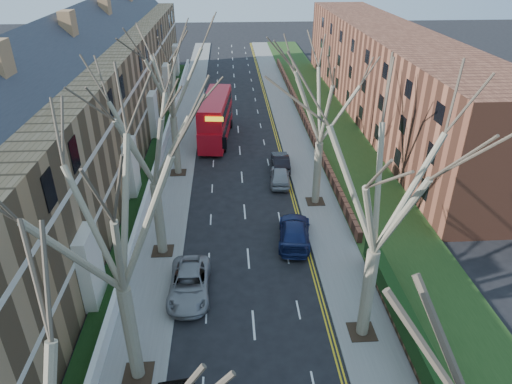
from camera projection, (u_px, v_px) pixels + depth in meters
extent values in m
cube|color=slate|center=(184.00, 130.00, 50.78)|extent=(3.00, 102.00, 0.12)
cube|color=slate|center=(291.00, 128.00, 51.44)|extent=(3.00, 102.00, 0.12)
cube|color=olive|center=(86.00, 112.00, 40.97)|extent=(9.00, 78.00, 10.00)
cube|color=#2B2C35|center=(74.00, 43.00, 38.11)|extent=(4.67, 78.00, 4.67)
cube|color=silver|center=(138.00, 127.00, 41.93)|extent=(0.12, 78.00, 0.35)
cube|color=silver|center=(133.00, 89.00, 40.26)|extent=(0.12, 78.00, 0.35)
cube|color=brown|center=(386.00, 73.00, 53.22)|extent=(8.00, 54.00, 10.00)
cube|color=brown|center=(301.00, 112.00, 54.79)|extent=(0.35, 54.00, 0.90)
cube|color=white|center=(160.00, 155.00, 43.40)|extent=(0.30, 78.00, 1.00)
cube|color=#203E16|center=(331.00, 126.00, 51.64)|extent=(6.00, 102.00, 0.06)
cylinder|color=#756D53|center=(131.00, 334.00, 20.57)|extent=(0.64, 0.64, 5.25)
cube|color=#2D2116|center=(138.00, 374.00, 21.81)|extent=(1.40, 1.40, 0.05)
cylinder|color=#756D53|center=(159.00, 219.00, 29.38)|extent=(0.64, 0.64, 5.07)
cube|color=#2D2116|center=(163.00, 251.00, 30.58)|extent=(1.40, 1.40, 0.05)
cylinder|color=#756D53|center=(176.00, 146.00, 39.86)|extent=(0.60, 0.60, 5.25)
cube|color=#2D2116|center=(178.00, 173.00, 41.11)|extent=(1.40, 1.40, 0.05)
cylinder|color=#756D53|center=(367.00, 294.00, 22.95)|extent=(0.64, 0.64, 5.25)
cube|color=#2D2116|center=(362.00, 332.00, 24.19)|extent=(1.40, 1.40, 0.05)
cylinder|color=#756D53|center=(317.00, 173.00, 35.27)|extent=(0.60, 0.60, 5.07)
cube|color=#2D2116|center=(315.00, 201.00, 36.47)|extent=(1.40, 1.40, 0.05)
cube|color=red|center=(216.00, 126.00, 47.93)|extent=(3.51, 10.84, 2.13)
cube|color=red|center=(215.00, 108.00, 46.96)|extent=(3.46, 10.31, 1.94)
cube|color=black|center=(216.00, 122.00, 47.72)|extent=(3.45, 10.00, 0.87)
cube|color=black|center=(215.00, 107.00, 46.91)|extent=(3.42, 9.79, 0.87)
imported|color=gray|center=(189.00, 284.00, 26.73)|extent=(2.38, 5.11, 1.42)
imported|color=navy|center=(294.00, 232.00, 31.48)|extent=(2.82, 5.49, 1.52)
imported|color=#92959A|center=(280.00, 176.00, 39.27)|extent=(2.08, 4.34, 1.43)
imported|color=black|center=(280.00, 161.00, 41.95)|extent=(1.51, 4.21, 1.38)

